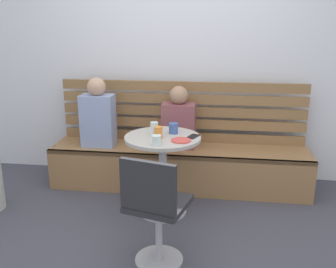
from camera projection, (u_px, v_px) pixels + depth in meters
ground at (162, 250)px, 2.96m from camera, size 8.00×8.00×0.00m
back_wall at (184, 47)px, 4.11m from camera, size 5.20×0.10×2.90m
booth_bench at (179, 167)px, 4.04m from camera, size 2.70×0.52×0.44m
booth_backrest at (181, 111)px, 4.11m from camera, size 2.65×0.04×0.66m
cafe_table at (163, 160)px, 3.41m from camera, size 0.68×0.68×0.74m
white_chair at (155, 208)px, 2.65m from camera, size 0.49×0.49×0.85m
person_adult at (98, 116)px, 3.97m from camera, size 0.34×0.22×0.73m
person_child_left at (179, 121)px, 3.93m from camera, size 0.34×0.22×0.65m
cup_glass_tall at (154, 129)px, 3.37m from camera, size 0.07×0.07×0.12m
cup_glass_short at (156, 140)px, 3.11m from camera, size 0.08×0.08×0.08m
cup_espresso_small at (158, 138)px, 3.21m from camera, size 0.06×0.06×0.05m
cup_tumbler_orange at (158, 132)px, 3.29m from camera, size 0.07×0.07×0.10m
cup_mug_blue at (174, 128)px, 3.42m from camera, size 0.08×0.08×0.09m
plate_small at (181, 140)px, 3.21m from camera, size 0.17×0.17×0.01m
phone_on_table at (193, 136)px, 3.33m from camera, size 0.12×0.16×0.01m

